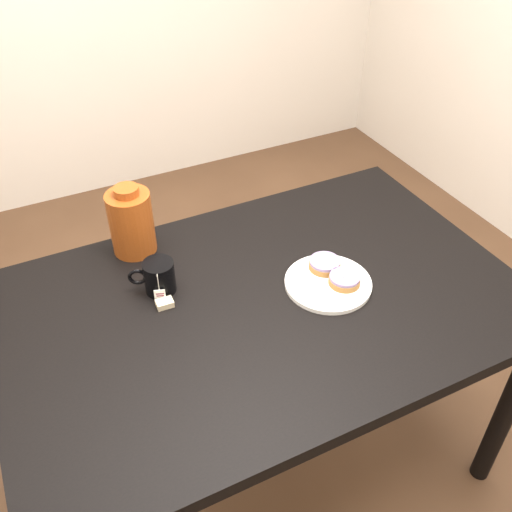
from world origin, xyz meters
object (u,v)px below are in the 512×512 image
object	(u,v)px
bagel_front	(344,280)
teabag_pouch	(165,303)
mug	(159,277)
bagel_package	(131,222)
plate	(328,283)
table	(263,321)
bagel_back	(325,264)

from	to	relation	value
bagel_front	teabag_pouch	world-z (taller)	bagel_front
mug	bagel_package	world-z (taller)	bagel_package
bagel_package	plate	bearing A→B (deg)	-42.42
table	bagel_back	bearing A→B (deg)	7.35
teabag_pouch	bagel_front	bearing A→B (deg)	-17.37
table	bagel_back	size ratio (longest dim) A/B	11.69
bagel_back	mug	bearing A→B (deg)	163.48
bagel_back	mug	size ratio (longest dim) A/B	0.89
plate	teabag_pouch	distance (m)	0.45
bagel_back	mug	world-z (taller)	mug
plate	bagel_package	xyz separation A→B (m)	(-0.43, 0.39, 0.09)
bagel_back	plate	bearing A→B (deg)	-111.22
bagel_package	table	bearing A→B (deg)	-56.39
mug	bagel_package	distance (m)	0.21
plate	mug	world-z (taller)	mug
table	mug	size ratio (longest dim) A/B	10.35
bagel_back	teabag_pouch	xyz separation A→B (m)	(-0.46, 0.07, -0.02)
bagel_front	teabag_pouch	bearing A→B (deg)	162.63
bagel_front	teabag_pouch	size ratio (longest dim) A/B	2.74
teabag_pouch	bagel_package	size ratio (longest dim) A/B	0.21
bagel_back	bagel_front	distance (m)	0.08
mug	bagel_front	bearing A→B (deg)	-4.64
plate	bagel_back	bearing A→B (deg)	68.78
table	teabag_pouch	world-z (taller)	teabag_pouch
table	bagel_front	bearing A→B (deg)	-13.60
plate	bagel_front	world-z (taller)	bagel_front
bagel_back	table	bearing A→B (deg)	-172.65
bagel_back	teabag_pouch	bearing A→B (deg)	171.79
table	bagel_back	xyz separation A→B (m)	(0.21, 0.03, 0.11)
table	bagel_front	xyz separation A→B (m)	(0.22, -0.05, 0.11)
plate	bagel_front	bearing A→B (deg)	-36.42
bagel_back	bagel_front	size ratio (longest dim) A/B	0.97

